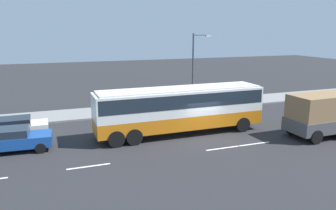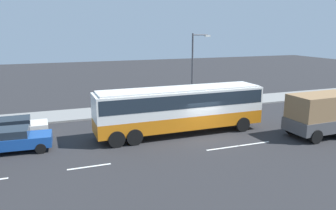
{
  "view_description": "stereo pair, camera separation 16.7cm",
  "coord_description": "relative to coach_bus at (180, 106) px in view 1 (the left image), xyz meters",
  "views": [
    {
      "loc": [
        -10.04,
        -20.21,
        7.47
      ],
      "look_at": [
        -2.09,
        1.6,
        2.14
      ],
      "focal_mm": 35.26,
      "sensor_mm": 36.0,
      "label": 1
    },
    {
      "loc": [
        -10.2,
        -20.16,
        7.47
      ],
      "look_at": [
        -2.09,
        1.6,
        2.14
      ],
      "focal_mm": 35.26,
      "sensor_mm": 36.0,
      "label": 2
    }
  ],
  "objects": [
    {
      "name": "ground_plane",
      "position": [
        1.29,
        -1.22,
        -2.11
      ],
      "size": [
        120.0,
        120.0,
        0.0
      ],
      "primitive_type": "plane",
      "color": "#28282B"
    },
    {
      "name": "sidewalk_curb",
      "position": [
        1.29,
        8.09,
        -2.04
      ],
      "size": [
        80.0,
        4.0,
        0.15
      ],
      "primitive_type": "cube",
      "color": "gray",
      "rests_on": "ground_plane"
    },
    {
      "name": "lane_centreline",
      "position": [
        -6.33,
        -3.77,
        -2.11
      ],
      "size": [
        23.71,
        0.16,
        0.01
      ],
      "color": "white",
      "rests_on": "ground_plane"
    },
    {
      "name": "coach_bus",
      "position": [
        0.0,
        0.0,
        0.0
      ],
      "size": [
        12.37,
        2.78,
        3.4
      ],
      "rotation": [
        0.0,
        0.0,
        0.01
      ],
      "color": "orange",
      "rests_on": "ground_plane"
    },
    {
      "name": "cargo_truck",
      "position": [
        10.07,
        -3.94,
        -0.5
      ],
      "size": [
        7.2,
        2.8,
        3.05
      ],
      "rotation": [
        0.0,
        0.0,
        0.03
      ],
      "color": "navy",
      "rests_on": "ground_plane"
    },
    {
      "name": "car_blue_saloon",
      "position": [
        -11.31,
        0.29,
        -1.31
      ],
      "size": [
        4.85,
        2.17,
        1.49
      ],
      "rotation": [
        0.0,
        0.0,
        -0.06
      ],
      "color": "#194799",
      "rests_on": "ground_plane"
    },
    {
      "name": "car_white_minivan",
      "position": [
        -11.17,
        3.28,
        -1.36
      ],
      "size": [
        4.13,
        2.07,
        1.4
      ],
      "rotation": [
        0.0,
        0.0,
        0.02
      ],
      "color": "white",
      "rests_on": "ground_plane"
    },
    {
      "name": "pedestrian_near_curb",
      "position": [
        7.73,
        7.49,
        -0.98
      ],
      "size": [
        0.32,
        0.32,
        1.7
      ],
      "rotation": [
        0.0,
        0.0,
        3.56
      ],
      "color": "#38334C",
      "rests_on": "sidewalk_curb"
    },
    {
      "name": "street_lamp",
      "position": [
        4.15,
        6.66,
        2.06
      ],
      "size": [
        1.82,
        0.24,
        6.98
      ],
      "color": "#47474C",
      "rests_on": "sidewalk_curb"
    }
  ]
}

